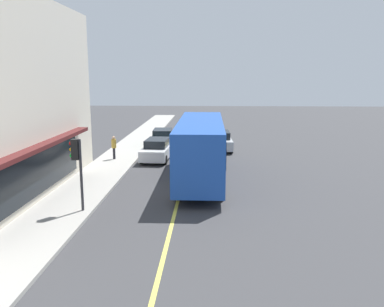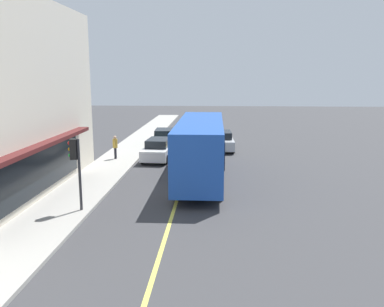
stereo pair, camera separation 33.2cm
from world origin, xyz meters
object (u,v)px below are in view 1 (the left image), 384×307
at_px(car_teal, 163,138).
at_px(car_silver, 220,141).
at_px(pedestrian_waiting, 114,145).
at_px(traffic_light, 77,158).
at_px(car_white, 157,150).
at_px(bus, 201,147).

bearing_deg(car_teal, car_silver, -104.40).
distance_m(car_silver, pedestrian_waiting, 9.04).
distance_m(traffic_light, car_teal, 17.47).
bearing_deg(pedestrian_waiting, car_white, -80.15).
bearing_deg(car_silver, traffic_light, 157.60).
xyz_separation_m(car_silver, pedestrian_waiting, (-4.80, 7.65, 0.40)).
bearing_deg(traffic_light, car_silver, -22.40).
height_order(traffic_light, car_silver, traffic_light).
relative_size(car_silver, pedestrian_waiting, 2.65).
xyz_separation_m(car_silver, car_white, (-4.28, 4.63, 0.00)).
height_order(car_teal, pedestrian_waiting, pedestrian_waiting).
xyz_separation_m(car_silver, car_teal, (1.24, 4.85, 0.00)).
xyz_separation_m(traffic_light, car_teal, (17.29, -1.77, -1.79)).
distance_m(car_silver, car_white, 6.30).
height_order(traffic_light, car_teal, traffic_light).
distance_m(bus, traffic_light, 8.04).
bearing_deg(car_silver, bus, 172.23).
distance_m(bus, pedestrian_waiting, 8.19).
height_order(car_teal, car_white, same).
bearing_deg(car_silver, car_white, 132.75).
bearing_deg(bus, traffic_light, 139.10).
xyz_separation_m(bus, car_silver, (9.98, -1.36, -1.24)).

